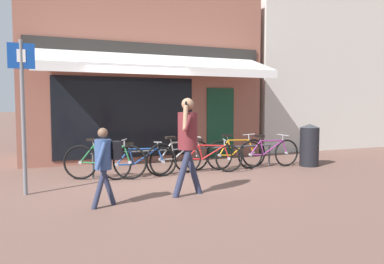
{
  "coord_description": "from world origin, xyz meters",
  "views": [
    {
      "loc": [
        -2.36,
        -7.6,
        1.61
      ],
      "look_at": [
        0.57,
        -0.67,
        1.05
      ],
      "focal_mm": 35.0,
      "sensor_mm": 36.0,
      "label": 1
    }
  ],
  "objects_px": {
    "bicycle_orange": "(237,153)",
    "litter_bin": "(309,145)",
    "parking_sign": "(23,102)",
    "bicycle_green": "(105,161)",
    "bicycle_purple": "(269,153)",
    "bicycle_red": "(208,157)",
    "bicycle_blue": "(140,162)",
    "pedestrian_adult": "(188,136)",
    "pedestrian_child": "(105,157)",
    "bicycle_silver": "(179,157)"
  },
  "relations": [
    {
      "from": "bicycle_orange",
      "to": "litter_bin",
      "type": "xyz_separation_m",
      "value": [
        1.93,
        -0.41,
        0.17
      ]
    },
    {
      "from": "parking_sign",
      "to": "bicycle_green",
      "type": "bearing_deg",
      "value": 28.5
    },
    {
      "from": "bicycle_purple",
      "to": "parking_sign",
      "type": "xyz_separation_m",
      "value": [
        -5.65,
        -0.76,
        1.28
      ]
    },
    {
      "from": "bicycle_orange",
      "to": "bicycle_purple",
      "type": "height_order",
      "value": "bicycle_orange"
    },
    {
      "from": "bicycle_red",
      "to": "bicycle_blue",
      "type": "bearing_deg",
      "value": -158.04
    },
    {
      "from": "bicycle_blue",
      "to": "bicycle_orange",
      "type": "xyz_separation_m",
      "value": [
        2.55,
        0.25,
        0.03
      ]
    },
    {
      "from": "bicycle_green",
      "to": "pedestrian_adult",
      "type": "relative_size",
      "value": 0.97
    },
    {
      "from": "pedestrian_adult",
      "to": "litter_bin",
      "type": "distance_m",
      "value": 4.47
    },
    {
      "from": "pedestrian_child",
      "to": "parking_sign",
      "type": "distance_m",
      "value": 1.97
    },
    {
      "from": "litter_bin",
      "to": "parking_sign",
      "type": "xyz_separation_m",
      "value": [
        -6.76,
        -0.54,
        1.1
      ]
    },
    {
      "from": "bicycle_orange",
      "to": "pedestrian_adult",
      "type": "height_order",
      "value": "pedestrian_adult"
    },
    {
      "from": "bicycle_silver",
      "to": "bicycle_red",
      "type": "xyz_separation_m",
      "value": [
        0.68,
        -0.12,
        -0.04
      ]
    },
    {
      "from": "bicycle_blue",
      "to": "litter_bin",
      "type": "distance_m",
      "value": 4.49
    },
    {
      "from": "bicycle_silver",
      "to": "litter_bin",
      "type": "bearing_deg",
      "value": -19.47
    },
    {
      "from": "pedestrian_child",
      "to": "bicycle_silver",
      "type": "bearing_deg",
      "value": -136.76
    },
    {
      "from": "bicycle_blue",
      "to": "pedestrian_adult",
      "type": "height_order",
      "value": "pedestrian_adult"
    },
    {
      "from": "litter_bin",
      "to": "bicycle_purple",
      "type": "bearing_deg",
      "value": 168.65
    },
    {
      "from": "bicycle_red",
      "to": "parking_sign",
      "type": "relative_size",
      "value": 0.57
    },
    {
      "from": "pedestrian_child",
      "to": "bicycle_blue",
      "type": "bearing_deg",
      "value": -121.83
    },
    {
      "from": "pedestrian_adult",
      "to": "parking_sign",
      "type": "relative_size",
      "value": 0.64
    },
    {
      "from": "bicycle_green",
      "to": "bicycle_orange",
      "type": "height_order",
      "value": "bicycle_orange"
    },
    {
      "from": "bicycle_blue",
      "to": "bicycle_orange",
      "type": "relative_size",
      "value": 0.98
    },
    {
      "from": "bicycle_blue",
      "to": "pedestrian_child",
      "type": "distance_m",
      "value": 2.33
    },
    {
      "from": "bicycle_green",
      "to": "pedestrian_adult",
      "type": "bearing_deg",
      "value": -37.98
    },
    {
      "from": "bicycle_green",
      "to": "bicycle_purple",
      "type": "xyz_separation_m",
      "value": [
        4.11,
        -0.08,
        -0.02
      ]
    },
    {
      "from": "bicycle_red",
      "to": "litter_bin",
      "type": "distance_m",
      "value": 2.83
    },
    {
      "from": "pedestrian_adult",
      "to": "pedestrian_child",
      "type": "xyz_separation_m",
      "value": [
        -1.46,
        -0.16,
        -0.28
      ]
    },
    {
      "from": "bicycle_green",
      "to": "parking_sign",
      "type": "bearing_deg",
      "value": -128.46
    },
    {
      "from": "bicycle_red",
      "to": "bicycle_orange",
      "type": "height_order",
      "value": "bicycle_orange"
    },
    {
      "from": "bicycle_silver",
      "to": "bicycle_red",
      "type": "bearing_deg",
      "value": -24.16
    },
    {
      "from": "bicycle_silver",
      "to": "pedestrian_adult",
      "type": "xyz_separation_m",
      "value": [
        -0.61,
        -2.02,
        0.67
      ]
    },
    {
      "from": "bicycle_purple",
      "to": "pedestrian_child",
      "type": "bearing_deg",
      "value": -152.19
    },
    {
      "from": "bicycle_red",
      "to": "bicycle_orange",
      "type": "relative_size",
      "value": 0.9
    },
    {
      "from": "bicycle_red",
      "to": "litter_bin",
      "type": "relative_size",
      "value": 1.41
    },
    {
      "from": "bicycle_red",
      "to": "bicycle_purple",
      "type": "bearing_deg",
      "value": 20.67
    },
    {
      "from": "bicycle_orange",
      "to": "pedestrian_child",
      "type": "relative_size",
      "value": 1.38
    },
    {
      "from": "bicycle_orange",
      "to": "litter_bin",
      "type": "bearing_deg",
      "value": -14.4
    },
    {
      "from": "bicycle_green",
      "to": "litter_bin",
      "type": "xyz_separation_m",
      "value": [
        5.21,
        -0.3,
        0.16
      ]
    },
    {
      "from": "litter_bin",
      "to": "bicycle_red",
      "type": "bearing_deg",
      "value": 175.73
    },
    {
      "from": "bicycle_green",
      "to": "bicycle_silver",
      "type": "xyz_separation_m",
      "value": [
        1.71,
        0.03,
        0.0
      ]
    },
    {
      "from": "pedestrian_child",
      "to": "litter_bin",
      "type": "bearing_deg",
      "value": -164.86
    },
    {
      "from": "bicycle_silver",
      "to": "bicycle_red",
      "type": "distance_m",
      "value": 0.7
    },
    {
      "from": "bicycle_orange",
      "to": "bicycle_purple",
      "type": "bearing_deg",
      "value": -15.37
    },
    {
      "from": "bicycle_blue",
      "to": "bicycle_purple",
      "type": "relative_size",
      "value": 0.97
    },
    {
      "from": "parking_sign",
      "to": "bicycle_red",
      "type": "bearing_deg",
      "value": 10.73
    },
    {
      "from": "bicycle_silver",
      "to": "bicycle_orange",
      "type": "bearing_deg",
      "value": -11.13
    },
    {
      "from": "bicycle_silver",
      "to": "pedestrian_child",
      "type": "distance_m",
      "value": 3.04
    },
    {
      "from": "bicycle_blue",
      "to": "parking_sign",
      "type": "relative_size",
      "value": 0.62
    },
    {
      "from": "bicycle_blue",
      "to": "litter_bin",
      "type": "xyz_separation_m",
      "value": [
        4.48,
        -0.16,
        0.2
      ]
    },
    {
      "from": "bicycle_orange",
      "to": "pedestrian_adult",
      "type": "bearing_deg",
      "value": -138.42
    }
  ]
}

